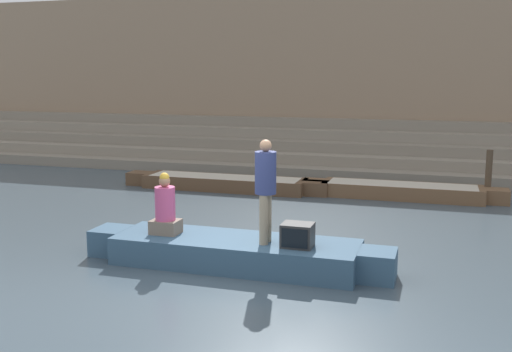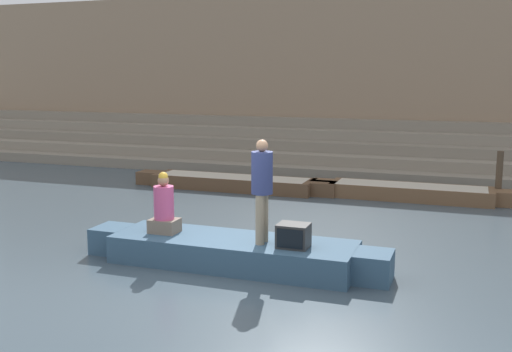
% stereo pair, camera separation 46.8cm
% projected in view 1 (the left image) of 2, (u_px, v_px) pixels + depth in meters
% --- Properties ---
extents(ground_plane, '(120.00, 120.00, 0.00)m').
position_uv_depth(ground_plane, '(221.00, 279.00, 9.68)').
color(ground_plane, '#3D4C56').
extents(ghat_steps, '(36.00, 3.42, 1.69)m').
position_uv_depth(ghat_steps, '(340.00, 152.00, 20.43)').
color(ghat_steps, gray).
rests_on(ghat_steps, ground).
extents(back_wall, '(34.20, 1.28, 6.18)m').
position_uv_depth(back_wall, '(350.00, 79.00, 21.75)').
color(back_wall, '#937A60').
rests_on(back_wall, ground).
extents(rowboat_main, '(5.44, 1.41, 0.48)m').
position_uv_depth(rowboat_main, '(235.00, 251.00, 10.34)').
color(rowboat_main, '#33516B').
rests_on(rowboat_main, ground).
extents(person_standing, '(0.36, 0.36, 1.74)m').
position_uv_depth(person_standing, '(266.00, 184.00, 9.90)').
color(person_standing, gray).
rests_on(person_standing, rowboat_main).
extents(person_rowing, '(0.50, 0.39, 1.10)m').
position_uv_depth(person_rowing, '(165.00, 209.00, 10.57)').
color(person_rowing, '#756656').
rests_on(person_rowing, rowboat_main).
extents(tv_set, '(0.51, 0.43, 0.39)m').
position_uv_depth(tv_set, '(297.00, 235.00, 9.80)').
color(tv_set, '#2D2D2D').
rests_on(tv_set, rowboat_main).
extents(moored_boat_shore, '(6.04, 1.07, 0.37)m').
position_uv_depth(moored_boat_shore, '(224.00, 183.00, 17.11)').
color(moored_boat_shore, brown).
rests_on(moored_boat_shore, ground).
extents(moored_boat_distant, '(5.36, 1.07, 0.37)m').
position_uv_depth(moored_boat_distant, '(401.00, 190.00, 15.97)').
color(moored_boat_distant, brown).
rests_on(moored_boat_distant, ground).
extents(mooring_post, '(0.16, 0.16, 1.34)m').
position_uv_depth(mooring_post, '(488.00, 175.00, 15.52)').
color(mooring_post, '#473828').
rests_on(mooring_post, ground).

